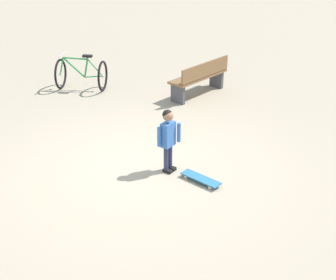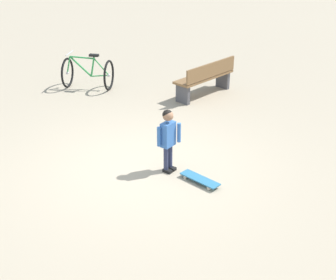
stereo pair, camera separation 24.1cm
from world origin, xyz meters
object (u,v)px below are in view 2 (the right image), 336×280
at_px(bicycle_mid, 88,73).
at_px(street_bench, 206,78).
at_px(skateboard, 200,179).
at_px(child_person, 168,134).

distance_m(bicycle_mid, street_bench, 2.77).
bearing_deg(bicycle_mid, street_bench, 18.25).
relative_size(skateboard, bicycle_mid, 0.57).
bearing_deg(skateboard, bicycle_mid, 147.11).
bearing_deg(bicycle_mid, child_person, -36.18).
height_order(bicycle_mid, street_bench, bicycle_mid).
relative_size(bicycle_mid, street_bench, 0.74).
distance_m(child_person, skateboard, 0.86).
height_order(skateboard, street_bench, street_bench).
bearing_deg(street_bench, skateboard, -66.91).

